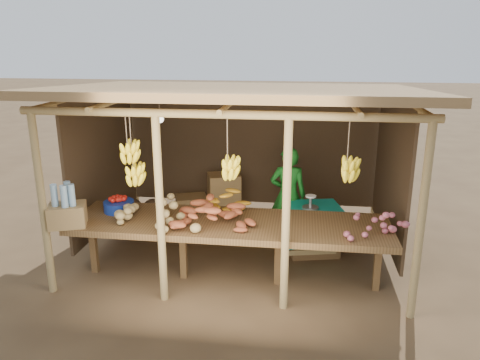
# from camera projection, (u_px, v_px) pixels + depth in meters

# --- Properties ---
(ground) EXTENTS (60.00, 60.00, 0.00)m
(ground) POSITION_uv_depth(u_px,v_px,m) (240.00, 248.00, 6.86)
(ground) COLOR brown
(ground) RESTS_ON ground
(stall_structure) EXTENTS (4.70, 3.50, 2.43)m
(stall_structure) POSITION_uv_depth(u_px,v_px,m) (241.00, 121.00, 6.23)
(stall_structure) COLOR tan
(stall_structure) RESTS_ON ground
(counter) EXTENTS (3.90, 1.05, 0.80)m
(counter) POSITION_uv_depth(u_px,v_px,m) (230.00, 226.00, 5.75)
(counter) COLOR brown
(counter) RESTS_ON ground
(potato_heap) EXTENTS (1.21, 0.90, 0.37)m
(potato_heap) POSITION_uv_depth(u_px,v_px,m) (156.00, 209.00, 5.63)
(potato_heap) COLOR tan
(potato_heap) RESTS_ON counter
(sweet_potato_heap) EXTENTS (1.13, 0.93, 0.36)m
(sweet_potato_heap) POSITION_uv_depth(u_px,v_px,m) (214.00, 210.00, 5.61)
(sweet_potato_heap) COLOR #9F4A29
(sweet_potato_heap) RESTS_ON counter
(onion_heap) EXTENTS (0.88, 0.63, 0.36)m
(onion_heap) POSITION_uv_depth(u_px,v_px,m) (380.00, 221.00, 5.27)
(onion_heap) COLOR #BE5C6B
(onion_heap) RESTS_ON counter
(banana_pile) EXTENTS (0.65, 0.53, 0.35)m
(banana_pile) POSITION_uv_depth(u_px,v_px,m) (225.00, 197.00, 6.07)
(banana_pile) COLOR gold
(banana_pile) RESTS_ON counter
(tomato_basin) EXTENTS (0.39, 0.39, 0.20)m
(tomato_basin) POSITION_uv_depth(u_px,v_px,m) (119.00, 205.00, 6.06)
(tomato_basin) COLOR navy
(tomato_basin) RESTS_ON counter
(bottle_box) EXTENTS (0.51, 0.45, 0.53)m
(bottle_box) POSITION_uv_depth(u_px,v_px,m) (67.00, 210.00, 5.55)
(bottle_box) COLOR olive
(bottle_box) RESTS_ON counter
(vendor) EXTENTS (0.54, 0.37, 1.46)m
(vendor) POSITION_uv_depth(u_px,v_px,m) (288.00, 195.00, 6.91)
(vendor) COLOR #197220
(vendor) RESTS_ON ground
(tarp_crate) EXTENTS (0.88, 0.80, 0.90)m
(tarp_crate) POSITION_uv_depth(u_px,v_px,m) (313.00, 228.00, 6.66)
(tarp_crate) COLOR brown
(tarp_crate) RESTS_ON ground
(carton_stack) EXTENTS (1.17, 0.55, 0.81)m
(carton_stack) POSITION_uv_depth(u_px,v_px,m) (213.00, 201.00, 7.81)
(carton_stack) COLOR olive
(carton_stack) RESTS_ON ground
(burlap_sacks) EXTENTS (0.73, 0.38, 0.52)m
(burlap_sacks) POSITION_uv_depth(u_px,v_px,m) (142.00, 211.00, 7.73)
(burlap_sacks) COLOR #463420
(burlap_sacks) RESTS_ON ground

